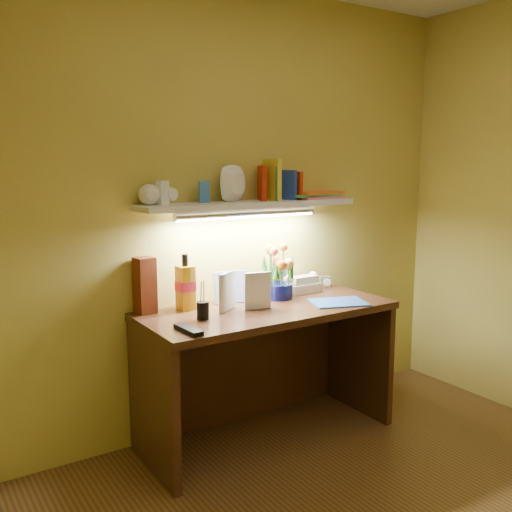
{
  "coord_description": "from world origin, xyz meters",
  "views": [
    {
      "loc": [
        -1.69,
        -1.3,
        1.53
      ],
      "look_at": [
        0.02,
        1.35,
        1.01
      ],
      "focal_mm": 40.0,
      "sensor_mm": 36.0,
      "label": 1
    }
  ],
  "objects_px": {
    "flower_bouquet": "(278,273)",
    "whisky_bottle": "(185,282)",
    "telephone": "(301,283)",
    "desk": "(267,373)",
    "desk_clock": "(325,282)"
  },
  "relations": [
    {
      "from": "flower_bouquet",
      "to": "whisky_bottle",
      "type": "relative_size",
      "value": 1.0
    },
    {
      "from": "flower_bouquet",
      "to": "whisky_bottle",
      "type": "bearing_deg",
      "value": 174.76
    },
    {
      "from": "whisky_bottle",
      "to": "telephone",
      "type": "bearing_deg",
      "value": -0.05
    },
    {
      "from": "desk",
      "to": "desk_clock",
      "type": "relative_size",
      "value": 20.34
    },
    {
      "from": "flower_bouquet",
      "to": "whisky_bottle",
      "type": "distance_m",
      "value": 0.57
    },
    {
      "from": "desk",
      "to": "telephone",
      "type": "distance_m",
      "value": 0.61
    },
    {
      "from": "desk",
      "to": "flower_bouquet",
      "type": "height_order",
      "value": "flower_bouquet"
    },
    {
      "from": "desk_clock",
      "to": "whisky_bottle",
      "type": "height_order",
      "value": "whisky_bottle"
    },
    {
      "from": "desk_clock",
      "to": "whisky_bottle",
      "type": "xyz_separation_m",
      "value": [
        -0.99,
        -0.03,
        0.12
      ]
    },
    {
      "from": "desk_clock",
      "to": "telephone",
      "type": "bearing_deg",
      "value": -150.89
    },
    {
      "from": "flower_bouquet",
      "to": "desk_clock",
      "type": "xyz_separation_m",
      "value": [
        0.42,
        0.08,
        -0.12
      ]
    },
    {
      "from": "flower_bouquet",
      "to": "telephone",
      "type": "bearing_deg",
      "value": 13.8
    },
    {
      "from": "desk_clock",
      "to": "whisky_bottle",
      "type": "bearing_deg",
      "value": -157.02
    },
    {
      "from": "desk",
      "to": "whisky_bottle",
      "type": "distance_m",
      "value": 0.69
    },
    {
      "from": "telephone",
      "to": "desk_clock",
      "type": "bearing_deg",
      "value": 6.28
    }
  ]
}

